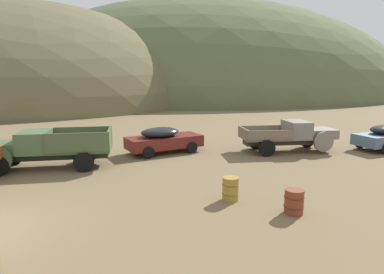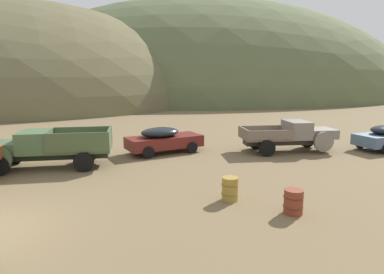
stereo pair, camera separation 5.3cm
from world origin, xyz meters
The scene contains 7 objects.
hill_center centered at (-13.96, 59.91, 0.00)m, with size 72.29×70.88×35.84m, color brown.
hill_far_left centered at (25.83, 74.37, 0.00)m, with size 100.98×84.01×45.50m, color #56603D.
truck_weathered_green centered at (0.17, 7.22, 1.02)m, with size 6.33×2.62×1.91m.
car_oxblood centered at (6.90, 9.32, 0.82)m, with size 5.06×3.05×1.57m.
truck_primer_gray centered at (14.65, 7.94, 1.00)m, with size 5.89×2.68×1.89m.
oil_drum_spare centered at (9.76, -0.71, 0.42)m, with size 0.68×0.68×0.84m.
oil_drum_foreground centered at (8.08, 0.92, 0.44)m, with size 0.65×0.65×0.88m.
Camera 2 is at (4.19, -10.15, 4.52)m, focal length 30.76 mm.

